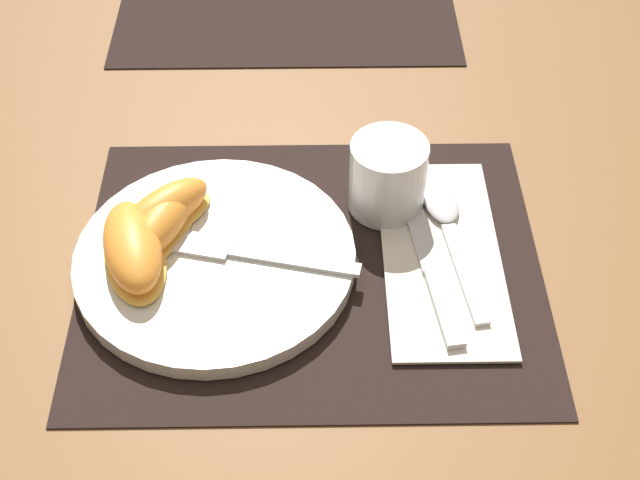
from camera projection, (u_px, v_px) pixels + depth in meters
name	position (u px, v px, depth m)	size (l,w,h in m)	color
ground_plane	(308.00, 267.00, 0.83)	(3.00, 3.00, 0.00)	brown
placemat	(308.00, 265.00, 0.83)	(0.43, 0.34, 0.00)	black
plate	(212.00, 256.00, 0.82)	(0.26, 0.26, 0.02)	white
juice_glass	(384.00, 180.00, 0.86)	(0.07, 0.07, 0.08)	silver
napkin	(438.00, 254.00, 0.83)	(0.11, 0.25, 0.00)	silver
knife	(425.00, 259.00, 0.82)	(0.05, 0.22, 0.01)	silver
spoon	(443.00, 219.00, 0.86)	(0.05, 0.19, 0.01)	silver
fork	(234.00, 251.00, 0.81)	(0.20, 0.06, 0.00)	silver
citrus_wedge_0	(162.00, 210.00, 0.83)	(0.10, 0.10, 0.04)	#F7C656
citrus_wedge_1	(157.00, 225.00, 0.82)	(0.08, 0.11, 0.04)	#F7C656
citrus_wedge_2	(129.00, 249.00, 0.80)	(0.08, 0.13, 0.04)	#F7C656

